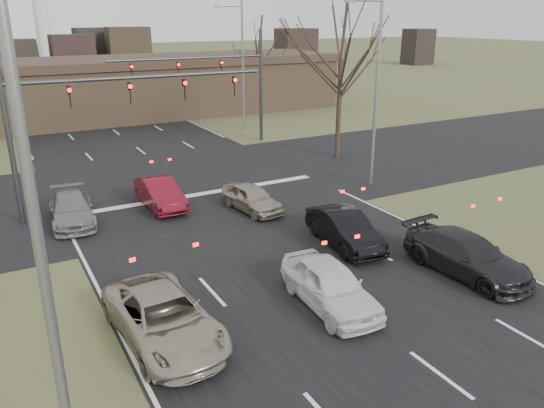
{
  "coord_description": "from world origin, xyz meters",
  "views": [
    {
      "loc": [
        -9.46,
        -11.97,
        8.88
      ],
      "look_at": [
        -0.08,
        4.94,
        2.0
      ],
      "focal_mm": 35.0,
      "sensor_mm": 36.0,
      "label": 1
    }
  ],
  "objects_px": {
    "car_charcoal_sedan": "(467,255)",
    "car_red_ahead": "(160,193)",
    "streetlight_left": "(52,248)",
    "car_white_sedan": "(330,285)",
    "streetlight_right_near": "(374,83)",
    "car_silver_suv": "(164,318)",
    "car_silver_ahead": "(252,198)",
    "mast_arm_near": "(85,106)",
    "mast_arm_far": "(225,74)",
    "car_grey_ahead": "(72,209)",
    "building": "(117,88)",
    "streetlight_right_far": "(241,60)",
    "car_black_hatch": "(345,229)"
  },
  "relations": [
    {
      "from": "mast_arm_far",
      "to": "car_white_sedan",
      "type": "distance_m",
      "value": 24.0
    },
    {
      "from": "mast_arm_far",
      "to": "streetlight_left",
      "type": "height_order",
      "value": "streetlight_left"
    },
    {
      "from": "building",
      "to": "streetlight_right_far",
      "type": "height_order",
      "value": "streetlight_right_far"
    },
    {
      "from": "mast_arm_far",
      "to": "car_grey_ahead",
      "type": "height_order",
      "value": "mast_arm_far"
    },
    {
      "from": "car_silver_suv",
      "to": "car_red_ahead",
      "type": "xyz_separation_m",
      "value": [
        3.43,
        11.09,
        -0.02
      ]
    },
    {
      "from": "car_black_hatch",
      "to": "mast_arm_near",
      "type": "bearing_deg",
      "value": 138.84
    },
    {
      "from": "car_charcoal_sedan",
      "to": "building",
      "type": "bearing_deg",
      "value": 91.65
    },
    {
      "from": "streetlight_right_far",
      "to": "car_grey_ahead",
      "type": "bearing_deg",
      "value": -136.62
    },
    {
      "from": "car_charcoal_sedan",
      "to": "car_red_ahead",
      "type": "relative_size",
      "value": 1.17
    },
    {
      "from": "car_grey_ahead",
      "to": "car_silver_ahead",
      "type": "height_order",
      "value": "car_grey_ahead"
    },
    {
      "from": "car_charcoal_sedan",
      "to": "car_red_ahead",
      "type": "distance_m",
      "value": 14.42
    },
    {
      "from": "car_charcoal_sedan",
      "to": "streetlight_right_near",
      "type": "bearing_deg",
      "value": 67.08
    },
    {
      "from": "streetlight_right_near",
      "to": "car_white_sedan",
      "type": "distance_m",
      "value": 14.26
    },
    {
      "from": "mast_arm_near",
      "to": "streetlight_right_near",
      "type": "distance_m",
      "value": 14.38
    },
    {
      "from": "streetlight_left",
      "to": "car_silver_ahead",
      "type": "xyz_separation_m",
      "value": [
        10.17,
        13.53,
        -4.94
      ]
    },
    {
      "from": "streetlight_right_near",
      "to": "mast_arm_far",
      "type": "bearing_deg",
      "value": 101.47
    },
    {
      "from": "streetlight_right_near",
      "to": "car_grey_ahead",
      "type": "xyz_separation_m",
      "value": [
        -15.32,
        2.05,
        -4.94
      ]
    },
    {
      "from": "streetlight_left",
      "to": "car_grey_ahead",
      "type": "distance_m",
      "value": 16.95
    },
    {
      "from": "streetlight_right_near",
      "to": "car_silver_suv",
      "type": "height_order",
      "value": "streetlight_right_near"
    },
    {
      "from": "streetlight_left",
      "to": "streetlight_right_near",
      "type": "bearing_deg",
      "value": 38.43
    },
    {
      "from": "mast_arm_far",
      "to": "car_silver_suv",
      "type": "distance_m",
      "value": 25.35
    },
    {
      "from": "car_grey_ahead",
      "to": "car_white_sedan",
      "type": "bearing_deg",
      "value": -57.7
    },
    {
      "from": "mast_arm_far",
      "to": "car_red_ahead",
      "type": "xyz_separation_m",
      "value": [
        -8.53,
        -10.84,
        -4.32
      ]
    },
    {
      "from": "streetlight_left",
      "to": "car_charcoal_sedan",
      "type": "height_order",
      "value": "streetlight_left"
    },
    {
      "from": "streetlight_left",
      "to": "car_white_sedan",
      "type": "relative_size",
      "value": 2.29
    },
    {
      "from": "streetlight_left",
      "to": "car_red_ahead",
      "type": "distance_m",
      "value": 18.08
    },
    {
      "from": "building",
      "to": "streetlight_right_far",
      "type": "relative_size",
      "value": 4.24
    },
    {
      "from": "car_white_sedan",
      "to": "car_red_ahead",
      "type": "relative_size",
      "value": 1.03
    },
    {
      "from": "mast_arm_near",
      "to": "car_silver_suv",
      "type": "height_order",
      "value": "mast_arm_near"
    },
    {
      "from": "mast_arm_far",
      "to": "car_silver_suv",
      "type": "xyz_separation_m",
      "value": [
        -11.96,
        -21.93,
        -4.3
      ]
    },
    {
      "from": "car_black_hatch",
      "to": "car_red_ahead",
      "type": "height_order",
      "value": "car_black_hatch"
    },
    {
      "from": "car_silver_ahead",
      "to": "mast_arm_far",
      "type": "bearing_deg",
      "value": 63.53
    },
    {
      "from": "building",
      "to": "car_grey_ahead",
      "type": "bearing_deg",
      "value": -108.13
    },
    {
      "from": "streetlight_right_near",
      "to": "car_grey_ahead",
      "type": "distance_m",
      "value": 16.23
    },
    {
      "from": "car_white_sedan",
      "to": "car_silver_suv",
      "type": "bearing_deg",
      "value": 176.39
    },
    {
      "from": "mast_arm_near",
      "to": "car_silver_ahead",
      "type": "xyz_separation_m",
      "value": [
        6.58,
        -3.47,
        -4.43
      ]
    },
    {
      "from": "building",
      "to": "mast_arm_far",
      "type": "bearing_deg",
      "value": -74.42
    },
    {
      "from": "car_red_ahead",
      "to": "car_silver_ahead",
      "type": "height_order",
      "value": "car_red_ahead"
    },
    {
      "from": "streetlight_right_near",
      "to": "car_silver_ahead",
      "type": "height_order",
      "value": "streetlight_right_near"
    },
    {
      "from": "streetlight_right_far",
      "to": "car_grey_ahead",
      "type": "distance_m",
      "value": 22.32
    },
    {
      "from": "car_black_hatch",
      "to": "car_red_ahead",
      "type": "bearing_deg",
      "value": 129.31
    },
    {
      "from": "building",
      "to": "streetlight_right_near",
      "type": "distance_m",
      "value": 28.97
    },
    {
      "from": "car_white_sedan",
      "to": "mast_arm_near",
      "type": "bearing_deg",
      "value": 114.65
    },
    {
      "from": "mast_arm_far",
      "to": "car_charcoal_sedan",
      "type": "relative_size",
      "value": 2.23
    },
    {
      "from": "mast_arm_far",
      "to": "car_silver_ahead",
      "type": "xyz_separation_m",
      "value": [
        -4.83,
        -13.47,
        -4.38
      ]
    },
    {
      "from": "streetlight_right_near",
      "to": "car_red_ahead",
      "type": "xyz_separation_m",
      "value": [
        -11.16,
        2.16,
        -4.89
      ]
    },
    {
      "from": "building",
      "to": "streetlight_right_near",
      "type": "xyz_separation_m",
      "value": [
        6.82,
        -28.0,
        2.92
      ]
    },
    {
      "from": "building",
      "to": "streetlight_left",
      "type": "relative_size",
      "value": 4.24
    },
    {
      "from": "mast_arm_near",
      "to": "car_white_sedan",
      "type": "relative_size",
      "value": 2.78
    },
    {
      "from": "car_white_sedan",
      "to": "streetlight_right_far",
      "type": "bearing_deg",
      "value": 73.92
    }
  ]
}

